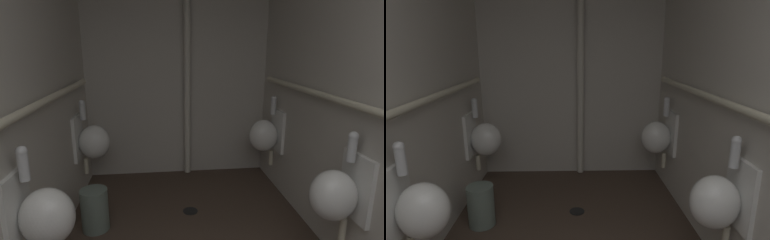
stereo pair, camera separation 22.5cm
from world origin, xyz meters
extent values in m
cube|color=beige|center=(1.07, 1.88, 1.36)|extent=(0.06, 3.88, 2.72)
cube|color=beige|center=(0.00, 3.79, 1.36)|extent=(2.20, 0.06, 2.72)
ellipsoid|color=white|center=(-0.87, 1.86, 0.59)|extent=(0.30, 0.26, 0.34)
cube|color=white|center=(-1.02, 1.86, 0.64)|extent=(0.03, 0.30, 0.44)
cylinder|color=silver|center=(-0.96, 1.86, 0.90)|extent=(0.06, 0.06, 0.16)
sphere|color=silver|center=(-0.96, 1.86, 0.98)|extent=(0.06, 0.06, 0.06)
ellipsoid|color=white|center=(-0.87, 3.22, 0.59)|extent=(0.30, 0.26, 0.34)
cube|color=white|center=(-1.02, 3.22, 0.64)|extent=(0.03, 0.30, 0.44)
cylinder|color=silver|center=(-0.96, 3.22, 0.90)|extent=(0.06, 0.06, 0.16)
sphere|color=silver|center=(-0.96, 3.22, 0.98)|extent=(0.06, 0.06, 0.06)
cylinder|color=beige|center=(-0.97, 3.22, 0.34)|extent=(0.04, 0.04, 0.16)
ellipsoid|color=white|center=(0.87, 1.92, 0.59)|extent=(0.30, 0.26, 0.34)
cube|color=white|center=(1.02, 1.92, 0.64)|extent=(0.03, 0.30, 0.44)
cylinder|color=silver|center=(0.96, 1.92, 0.90)|extent=(0.06, 0.06, 0.16)
sphere|color=silver|center=(0.96, 1.92, 0.98)|extent=(0.06, 0.06, 0.06)
cylinder|color=beige|center=(0.97, 1.92, 0.34)|extent=(0.04, 0.04, 0.16)
ellipsoid|color=white|center=(0.87, 3.24, 0.59)|extent=(0.30, 0.26, 0.34)
cube|color=white|center=(1.02, 3.24, 0.64)|extent=(0.03, 0.30, 0.44)
cylinder|color=silver|center=(0.96, 3.24, 0.90)|extent=(0.06, 0.06, 0.16)
sphere|color=silver|center=(0.96, 3.24, 0.98)|extent=(0.06, 0.06, 0.06)
cylinder|color=beige|center=(0.97, 3.24, 0.34)|extent=(0.04, 0.04, 0.16)
cylinder|color=beige|center=(-0.98, 1.90, 1.17)|extent=(0.05, 3.03, 0.05)
sphere|color=beige|center=(-0.98, 3.42, 1.17)|extent=(0.06, 0.06, 0.06)
cylinder|color=beige|center=(0.98, 1.88, 1.17)|extent=(0.05, 3.12, 0.05)
sphere|color=beige|center=(0.98, 3.44, 1.17)|extent=(0.06, 0.06, 0.06)
cylinder|color=beige|center=(0.10, 3.68, 1.36)|extent=(0.07, 0.07, 2.67)
cylinder|color=black|center=(0.04, 2.82, 0.00)|extent=(0.14, 0.14, 0.01)
cylinder|color=slate|center=(-0.78, 2.63, 0.18)|extent=(0.22, 0.22, 0.36)
camera|label=1|loc=(-0.23, 0.24, 1.54)|focal=28.65mm
camera|label=2|loc=(-0.01, 0.24, 1.54)|focal=28.65mm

